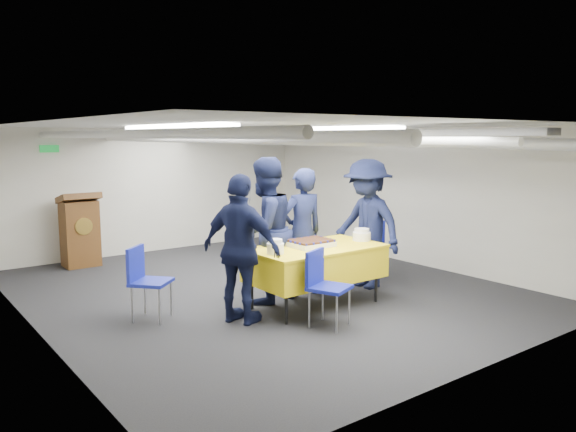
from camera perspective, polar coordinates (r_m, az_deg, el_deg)
The scene contains 14 objects.
ground at distance 8.04m, azimuth -2.54°, elevation -7.44°, with size 7.00×7.00×0.00m, color black.
room_shell at distance 8.15m, azimuth -3.71°, elevation 5.68°, with size 6.00×7.00×2.30m.
serving_table at distance 7.16m, azimuth 2.82°, elevation -4.77°, with size 1.71×0.96×0.77m.
sheet_cake at distance 7.12m, azimuth 2.33°, elevation -2.75°, with size 0.53×0.41×0.09m.
plate_stack_left at distance 6.66m, azimuth -1.29°, elevation -3.16°, with size 0.20×0.20×0.18m.
plate_stack_right at distance 7.57m, azimuth 7.49°, elevation -1.92°, with size 0.24×0.24×0.16m.
podium at distance 9.95m, azimuth -20.39°, elevation -1.32°, with size 0.62×0.53×1.25m.
chair_near at distance 6.44m, azimuth 3.57°, elevation -6.50°, with size 0.55×0.55×0.87m.
chair_right at distance 8.73m, azimuth 8.42°, elevation -2.70°, with size 0.59×0.59×0.87m.
chair_left at distance 6.86m, azimuth -14.40°, elevation -5.83°, with size 0.59×0.59×0.87m.
sailor_a at distance 7.60m, azimuth 1.44°, elevation -1.65°, with size 0.63×0.42×1.73m, color black.
sailor_b at distance 7.28m, azimuth -2.38°, elevation -1.46°, with size 0.92×0.72×1.89m, color black.
sailor_c at distance 6.47m, azimuth -4.79°, elevation -3.38°, with size 1.02×0.42×1.74m, color black.
sailor_d at distance 8.06m, azimuth 8.02°, elevation -0.79°, with size 1.19×0.68×1.84m, color black.
Camera 1 is at (-4.39, -6.38, 2.15)m, focal length 35.00 mm.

